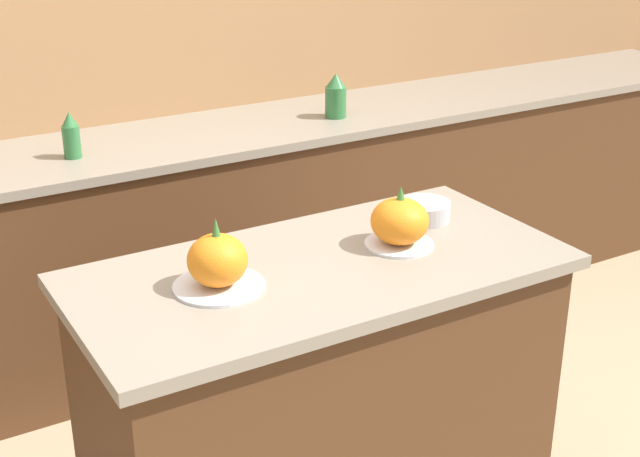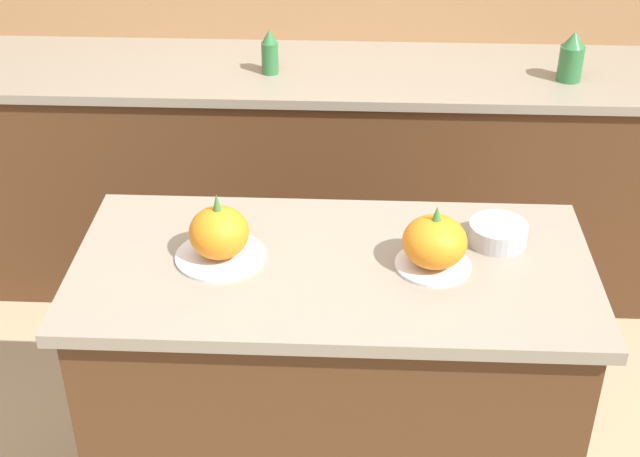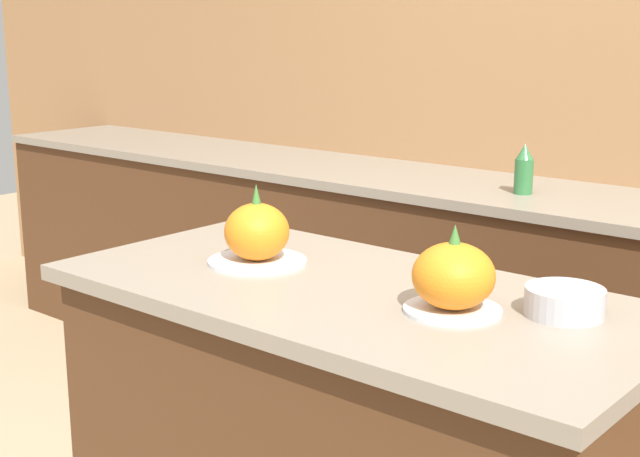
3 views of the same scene
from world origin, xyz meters
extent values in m
cube|color=gray|center=(0.00, 0.00, 0.94)|extent=(1.30, 0.63, 0.03)
cube|color=#4C2D19|center=(0.00, 1.34, 0.45)|extent=(6.00, 0.56, 0.89)
cube|color=gray|center=(0.00, 1.34, 0.91)|extent=(6.00, 0.60, 0.03)
cylinder|color=silver|center=(-0.28, 0.01, 0.96)|extent=(0.23, 0.23, 0.01)
ellipsoid|color=orange|center=(-0.28, 0.01, 1.03)|extent=(0.15, 0.15, 0.13)
cone|color=#38702D|center=(-0.28, 0.01, 1.11)|extent=(0.02, 0.02, 0.05)
cylinder|color=silver|center=(0.25, 0.00, 0.96)|extent=(0.19, 0.19, 0.01)
ellipsoid|color=orange|center=(0.25, 0.00, 1.02)|extent=(0.16, 0.16, 0.13)
cone|color=#38702D|center=(0.25, 0.00, 1.10)|extent=(0.03, 0.03, 0.04)
cylinder|color=#2D6B38|center=(-0.28, 1.29, 0.99)|extent=(0.06, 0.06, 0.12)
cone|color=#2D6B38|center=(-0.28, 1.29, 1.07)|extent=(0.06, 0.06, 0.05)
cylinder|color=#ADADB2|center=(0.42, 0.12, 0.98)|extent=(0.15, 0.15, 0.05)
camera|label=1|loc=(-1.06, -1.80, 1.93)|focal=50.00mm
camera|label=2|loc=(0.05, -1.82, 2.20)|focal=50.00mm
camera|label=3|loc=(1.09, -1.39, 1.49)|focal=50.00mm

